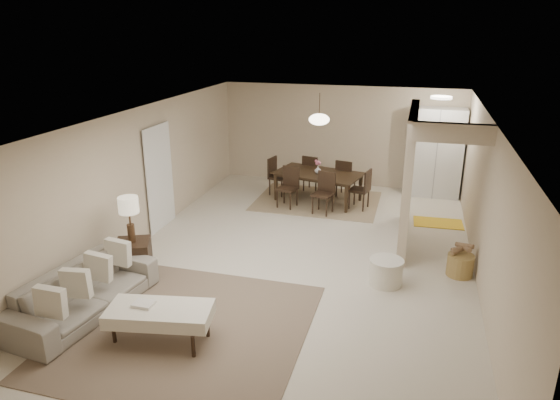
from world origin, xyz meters
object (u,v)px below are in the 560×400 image
(sofa, at_px, (84,292))
(wicker_basket, at_px, (460,265))
(pantry_cabinet, at_px, (436,153))
(side_table, at_px, (134,258))
(ottoman_bench, at_px, (160,314))
(round_pouf, at_px, (386,272))
(dining_table, at_px, (317,187))

(sofa, bearing_deg, wicker_basket, -55.74)
(pantry_cabinet, bearing_deg, side_table, -130.56)
(ottoman_bench, bearing_deg, sofa, 157.11)
(side_table, bearing_deg, wicker_basket, 15.21)
(side_table, distance_m, round_pouf, 4.07)
(wicker_basket, bearing_deg, side_table, -164.79)
(sofa, distance_m, wicker_basket, 5.83)
(wicker_basket, relative_size, dining_table, 0.22)
(ottoman_bench, distance_m, round_pouf, 3.55)
(pantry_cabinet, height_order, round_pouf, pantry_cabinet)
(ottoman_bench, distance_m, side_table, 2.01)
(sofa, bearing_deg, round_pouf, -56.24)
(round_pouf, bearing_deg, sofa, -153.69)
(dining_table, bearing_deg, round_pouf, -50.01)
(round_pouf, bearing_deg, wicker_basket, 28.53)
(ottoman_bench, bearing_deg, pantry_cabinet, 53.64)
(round_pouf, height_order, dining_table, dining_table)
(sofa, relative_size, side_table, 3.84)
(wicker_basket, bearing_deg, dining_table, 135.27)
(side_table, relative_size, wicker_basket, 1.38)
(sofa, height_order, side_table, sofa)
(pantry_cabinet, relative_size, round_pouf, 3.90)
(dining_table, bearing_deg, sofa, -98.75)
(round_pouf, height_order, wicker_basket, round_pouf)
(sofa, height_order, ottoman_bench, sofa)
(side_table, xyz_separation_m, round_pouf, (4.00, 0.77, -0.08))
(round_pouf, distance_m, dining_table, 4.03)
(sofa, distance_m, ottoman_bench, 1.39)
(round_pouf, relative_size, dining_table, 0.28)
(round_pouf, xyz_separation_m, wicker_basket, (1.15, 0.63, -0.03))
(round_pouf, distance_m, wicker_basket, 1.31)
(dining_table, bearing_deg, ottoman_bench, -85.46)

